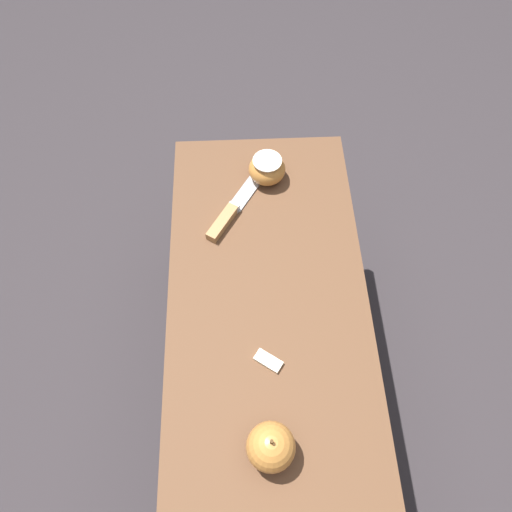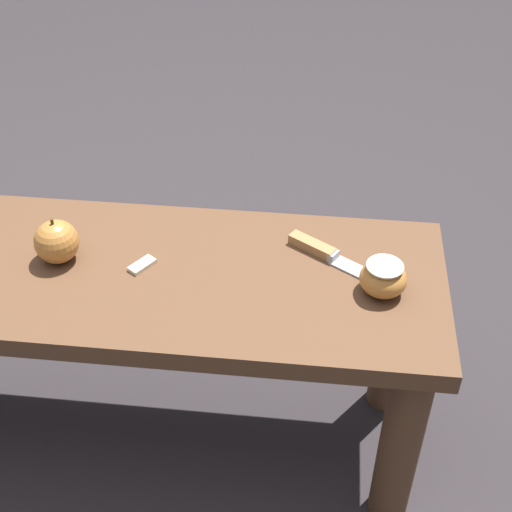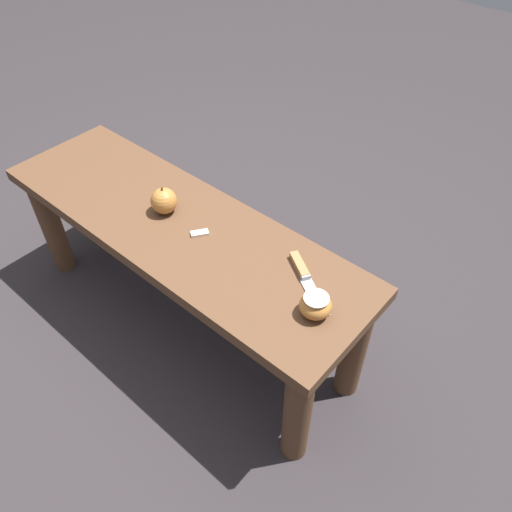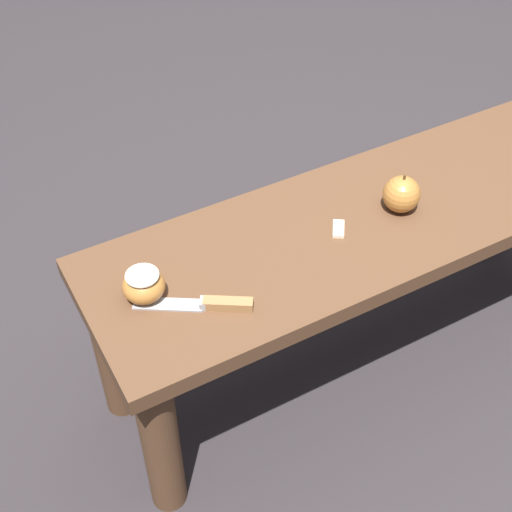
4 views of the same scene
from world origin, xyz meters
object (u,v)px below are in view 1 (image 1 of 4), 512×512
at_px(knife, 230,212).
at_px(apple_whole, 271,447).
at_px(wooden_bench, 273,424).
at_px(apple_cut, 267,169).

height_order(knife, apple_whole, apple_whole).
relative_size(knife, apple_whole, 2.27).
relative_size(wooden_bench, knife, 6.19).
bearing_deg(apple_cut, wooden_bench, -1.50).
bearing_deg(apple_whole, knife, -173.12).
bearing_deg(wooden_bench, knife, -170.52).
xyz_separation_m(knife, apple_whole, (0.49, 0.06, 0.03)).
relative_size(knife, apple_cut, 2.53).
bearing_deg(wooden_bench, apple_cut, 178.50).
bearing_deg(apple_cut, knife, -40.66).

